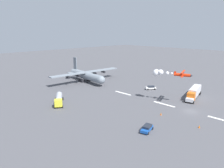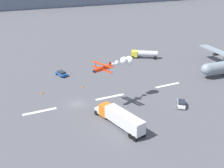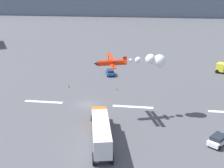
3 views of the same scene
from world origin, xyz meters
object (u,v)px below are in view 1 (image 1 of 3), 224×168
Objects in this scene: semi_truck_orange at (194,92)px; airport_staff_sedan at (147,128)px; stunt_biplane_red at (164,73)px; fuel_tanker_truck at (59,99)px; traffic_cone_far at (161,114)px; cargo_transport_plane at (87,75)px; followme_car_yellow at (151,88)px; traffic_cone_near at (199,126)px.

semi_truck_orange is 3.10× the size of airport_staff_sedan.
stunt_biplane_red reaches higher than fuel_tanker_truck.
cargo_transport_plane is at bearing -12.84° from traffic_cone_far.
traffic_cone_near is at bearing 143.89° from followme_car_yellow.
stunt_biplane_red is at bearing 139.52° from followme_car_yellow.
cargo_transport_plane is 7.76× the size of airport_staff_sedan.
fuel_tanker_truck is at bearing 123.72° from cargo_transport_plane.
cargo_transport_plane reaches higher than semi_truck_orange.
airport_staff_sedan is 11.65m from traffic_cone_far.
semi_truck_orange reaches higher than airport_staff_sedan.
cargo_transport_plane reaches higher than traffic_cone_near.
stunt_biplane_red reaches higher than followme_car_yellow.
stunt_biplane_red is at bearing -66.95° from airport_staff_sedan.
traffic_cone_far is (-47.24, 10.77, -2.85)m from cargo_transport_plane.
semi_truck_orange is 17.83m from followme_car_yellow.
traffic_cone_near is (-29.57, 21.57, -0.44)m from followme_car_yellow.
fuel_tanker_truck is 38.54m from followme_car_yellow.
cargo_transport_plane is at bearing -23.60° from airport_staff_sedan.
stunt_biplane_red is 0.87× the size of semi_truck_orange.
stunt_biplane_red is 2.81× the size of followme_car_yellow.
stunt_biplane_red is 16.87× the size of traffic_cone_near.
semi_truck_orange is 22.86m from traffic_cone_far.
semi_truck_orange is at bearing -127.28° from fuel_tanker_truck.
traffic_cone_far is (-29.64, -15.61, -1.37)m from fuel_tanker_truck.
stunt_biplane_red is 23.38m from traffic_cone_near.
followme_car_yellow is at bearing -107.40° from fuel_tanker_truck.
followme_car_yellow is 5.99× the size of traffic_cone_far.
traffic_cone_far is at bearing -2.08° from traffic_cone_near.
semi_truck_orange is at bearing -62.91° from traffic_cone_near.
followme_car_yellow is (11.69, -9.97, -9.18)m from stunt_biplane_red.
cargo_transport_plane is at bearing -10.79° from traffic_cone_near.
stunt_biplane_red is 16.87× the size of traffic_cone_far.
stunt_biplane_red reaches higher than semi_truck_orange.
stunt_biplane_red is at bearing -130.90° from fuel_tanker_truck.
fuel_tanker_truck is at bearing 52.72° from semi_truck_orange.
followme_car_yellow is at bearing -36.11° from traffic_cone_near.
followme_car_yellow is 36.60m from traffic_cone_near.
fuel_tanker_truck reaches higher than traffic_cone_near.
fuel_tanker_truck is (23.21, 26.79, -8.24)m from stunt_biplane_red.
semi_truck_orange is 1.56× the size of fuel_tanker_truck.
fuel_tanker_truck is (29.22, 38.39, -0.38)m from semi_truck_orange.
semi_truck_orange is 48.25m from fuel_tanker_truck.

